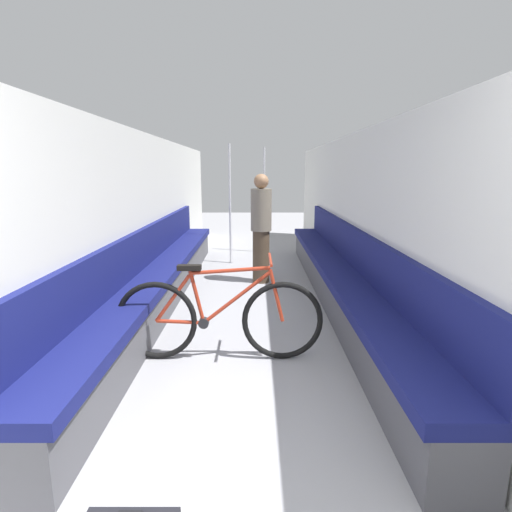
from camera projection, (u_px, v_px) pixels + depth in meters
The scene contains 8 objects.
wall_left at pixel (134, 220), 4.73m from camera, with size 0.10×11.05×2.09m, color silver.
wall_right at pixel (363, 220), 4.73m from camera, with size 0.10×11.05×2.09m, color silver.
bench_seat_row_left at pixel (159, 279), 4.92m from camera, with size 0.46×6.27×0.94m.
bench_seat_row_right at pixel (339, 279), 4.92m from camera, with size 0.46×6.27×0.94m.
bicycle at pixel (219, 318), 3.44m from camera, with size 1.79×0.46×0.91m.
grab_pole_near at pixel (229, 207), 6.96m from camera, with size 0.08×0.08×2.07m.
grab_pole_far at pixel (263, 202), 7.91m from camera, with size 0.08×0.08×2.07m.
passenger_standing at pixel (260, 228), 5.78m from camera, with size 0.30×0.30×1.58m.
Camera 1 is at (0.08, -0.79, 1.62)m, focal length 28.00 mm.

